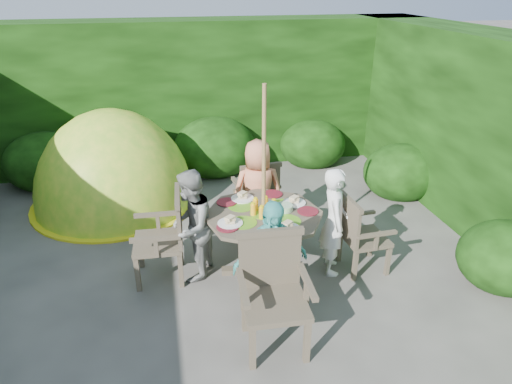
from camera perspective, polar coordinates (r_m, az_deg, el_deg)
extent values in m
plane|color=#484640|center=(5.25, -6.91, -11.61)|extent=(60.00, 60.00, 0.00)
cube|color=black|center=(8.42, -10.09, 11.97)|extent=(9.00, 1.00, 2.50)
cylinder|color=#3E3629|center=(5.23, 0.91, -6.64)|extent=(0.13, 0.13, 0.73)
cube|color=#3E3629|center=(5.42, 0.88, -9.63)|extent=(0.97, 0.24, 0.06)
cube|color=#3E3629|center=(5.42, 0.88, -9.63)|extent=(0.24, 0.97, 0.06)
cylinder|color=#3E3629|center=(5.04, 0.94, -2.91)|extent=(1.50, 1.50, 0.04)
cylinder|color=#5BA21B|center=(4.85, -1.65, -3.83)|extent=(0.30, 0.30, 0.00)
cylinder|color=#5BA21B|center=(4.89, 3.91, -3.63)|extent=(0.30, 0.30, 0.00)
cylinder|color=#5BA21B|center=(5.19, -1.85, -1.76)|extent=(0.30, 0.30, 0.00)
cylinder|color=#5BA21B|center=(5.22, 3.34, -1.59)|extent=(0.30, 0.30, 0.00)
cylinder|color=#5BA21B|center=(5.03, 0.94, -2.67)|extent=(0.30, 0.30, 0.00)
cylinder|color=white|center=(5.26, 4.78, -1.34)|extent=(0.27, 0.27, 0.01)
cylinder|color=white|center=(5.34, -1.71, -0.80)|extent=(0.27, 0.27, 0.01)
cylinder|color=white|center=(4.82, -3.25, -3.92)|extent=(0.27, 0.27, 0.01)
cylinder|color=white|center=(4.73, 3.95, -4.59)|extent=(0.27, 0.27, 0.01)
cylinder|color=red|center=(5.09, 6.49, -2.39)|extent=(0.24, 0.24, 0.01)
cylinder|color=red|center=(5.46, 2.10, -0.24)|extent=(0.24, 0.24, 0.01)
cylinder|color=red|center=(5.27, -3.68, -1.27)|extent=(0.24, 0.24, 0.01)
cylinder|color=red|center=(4.76, -3.56, -4.39)|extent=(0.24, 0.24, 0.01)
cylinder|color=red|center=(4.63, 3.35, -5.23)|extent=(0.24, 0.24, 0.01)
cylinder|color=#449539|center=(5.09, 3.54, -1.95)|extent=(0.19, 0.19, 0.06)
cylinder|color=olive|center=(4.89, 0.97, 0.69)|extent=(0.05, 0.05, 2.20)
cube|color=#3E3629|center=(5.44, 13.46, -5.62)|extent=(0.50, 0.51, 0.05)
cube|color=#3E3629|center=(5.49, 16.17, -8.20)|extent=(0.05, 0.05, 0.40)
cube|color=#3E3629|center=(5.79, 14.15, -6.07)|extent=(0.05, 0.05, 0.40)
cube|color=#3E3629|center=(5.30, 12.26, -8.98)|extent=(0.05, 0.05, 0.40)
cube|color=#3E3629|center=(5.61, 10.40, -6.72)|extent=(0.05, 0.05, 0.40)
cube|color=#3E3629|center=(5.22, 11.54, -3.60)|extent=(0.06, 0.49, 0.47)
cube|color=#3E3629|center=(5.16, 14.91, -5.15)|extent=(0.47, 0.07, 0.04)
cube|color=#3E3629|center=(5.53, 12.50, -2.71)|extent=(0.47, 0.07, 0.04)
cube|color=#3E3629|center=(5.23, -12.15, -6.18)|extent=(0.55, 0.57, 0.05)
cube|color=#3E3629|center=(5.57, -14.24, -7.12)|extent=(0.06, 0.06, 0.44)
cube|color=#3E3629|center=(5.18, -14.60, -9.84)|extent=(0.06, 0.06, 0.44)
cube|color=#3E3629|center=(5.54, -9.44, -6.85)|extent=(0.06, 0.06, 0.44)
cube|color=#3E3629|center=(5.15, -9.40, -9.56)|extent=(0.06, 0.06, 0.44)
cube|color=#3E3629|center=(5.08, -9.59, -3.26)|extent=(0.07, 0.55, 0.53)
cube|color=#3E3629|center=(5.37, -12.25, -2.75)|extent=(0.53, 0.08, 0.04)
cube|color=#3E3629|center=(4.89, -12.49, -5.73)|extent=(0.53, 0.08, 0.04)
cube|color=#3E3629|center=(6.24, -0.04, -0.46)|extent=(0.56, 0.54, 0.05)
cube|color=#3E3629|center=(6.58, 1.21, -1.13)|extent=(0.05, 0.05, 0.41)
cube|color=#3E3629|center=(6.47, -2.45, -1.63)|extent=(0.05, 0.05, 0.41)
cube|color=#3E3629|center=(6.21, 2.46, -2.84)|extent=(0.05, 0.05, 0.41)
cube|color=#3E3629|center=(6.10, -1.40, -3.40)|extent=(0.05, 0.05, 0.41)
cube|color=#3E3629|center=(5.92, 0.63, 0.92)|extent=(0.51, 0.09, 0.49)
cube|color=#3E3629|center=(6.23, 2.21, 1.48)|extent=(0.09, 0.50, 0.04)
cube|color=#3E3629|center=(6.09, -2.36, 0.91)|extent=(0.09, 0.50, 0.04)
cube|color=#3E3629|center=(4.21, 2.38, -13.84)|extent=(0.60, 0.58, 0.06)
cube|color=#3E3629|center=(4.16, -0.44, -18.88)|extent=(0.06, 0.06, 0.46)
cube|color=#3E3629|center=(4.24, 6.39, -18.03)|extent=(0.06, 0.06, 0.46)
cube|color=#3E3629|center=(4.52, -1.44, -14.64)|extent=(0.06, 0.06, 0.46)
cube|color=#3E3629|center=(4.60, 4.76, -13.96)|extent=(0.06, 0.06, 0.46)
cube|color=#3E3629|center=(4.25, 1.73, -8.49)|extent=(0.58, 0.07, 0.55)
cube|color=#3E3629|center=(4.04, -1.65, -11.83)|extent=(0.08, 0.55, 0.04)
cube|color=#3E3629|center=(4.14, 6.41, -10.98)|extent=(0.08, 0.55, 0.04)
imported|color=white|center=(5.22, 9.73, -3.65)|extent=(0.40, 0.52, 1.28)
imported|color=gray|center=(5.09, -8.10, -4.23)|extent=(0.69, 0.76, 1.29)
imported|color=#DD825B|center=(5.79, 0.23, 0.13)|extent=(0.67, 0.45, 1.35)
imported|color=#54C6BC|center=(4.41, 1.86, -8.88)|extent=(0.82, 0.46, 1.32)
ellipsoid|color=#78C525|center=(7.35, -16.88, -1.13)|extent=(2.56, 2.56, 2.87)
ellipsoid|color=black|center=(6.65, -17.93, -4.20)|extent=(0.84, 0.50, 0.99)
cylinder|color=yellow|center=(7.34, -16.90, -1.01)|extent=(2.51, 2.51, 0.03)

